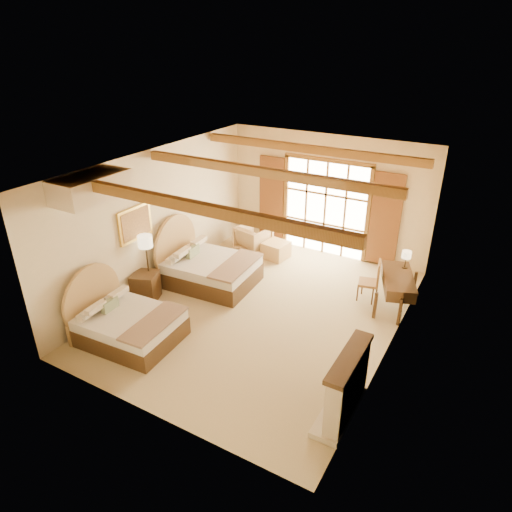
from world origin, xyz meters
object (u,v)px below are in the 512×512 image
Objects in this scene: bed_near at (124,321)px; armchair at (253,239)px; bed_far at (205,266)px; nightstand at (146,286)px; desk at (396,290)px.

armchair is (0.20, 4.70, 0.00)m from bed_near.
bed_far is 3.37× the size of nightstand.
nightstand is 0.78× the size of armchair.
nightstand is at bearing -173.73° from desk.
desk is at bearing 180.00° from armchair.
desk is at bearing 11.24° from bed_far.
bed_near is at bearing -158.99° from desk.
bed_near is 0.90× the size of bed_far.
nightstand is at bearing -121.09° from bed_far.
bed_near is 5.75m from desk.
desk is at bearing 37.85° from bed_near.
bed_near is 2.37× the size of armchair.
bed_far reaches higher than bed_near.
bed_far reaches higher than armchair.
armchair is (0.15, 2.05, -0.04)m from bed_far.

